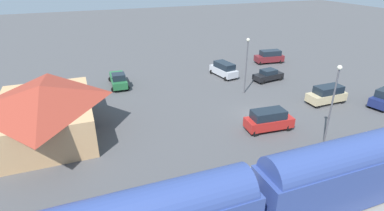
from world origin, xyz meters
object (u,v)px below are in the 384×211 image
(sedan_black, at_px, (268,75))
(light_pole_lot_center, at_px, (247,59))
(station_building, at_px, (45,110))
(suv_tan, at_px, (327,94))
(suv_red, at_px, (269,120))
(light_pole_near_platform, at_px, (334,96))
(suv_silver, at_px, (224,69))
(pedestrian_on_platform, at_px, (377,141))
(pedestrian_waiting_far, at_px, (365,138))
(suv_maroon, at_px, (269,56))
(pickup_green, at_px, (118,79))

(sedan_black, bearing_deg, light_pole_lot_center, 117.05)
(station_building, relative_size, suv_tan, 2.60)
(station_building, bearing_deg, suv_red, -108.54)
(sedan_black, bearing_deg, light_pole_near_platform, 163.90)
(suv_tan, height_order, sedan_black, suv_tan)
(light_pole_lot_center, bearing_deg, suv_red, 163.93)
(light_pole_near_platform, bearing_deg, suv_silver, 1.22)
(pedestrian_on_platform, xyz_separation_m, sedan_black, (19.75, -1.87, -0.40))
(sedan_black, height_order, light_pole_near_platform, light_pole_near_platform)
(suv_silver, height_order, light_pole_lot_center, light_pole_lot_center)
(suv_silver, bearing_deg, light_pole_near_platform, -178.78)
(suv_red, bearing_deg, pedestrian_waiting_far, -137.44)
(station_building, xyz_separation_m, light_pole_lot_center, (2.58, -23.92, 1.95))
(station_building, bearing_deg, suv_maroon, -69.40)
(station_building, relative_size, pedestrian_on_platform, 7.48)
(station_building, height_order, pedestrian_waiting_far, station_building)
(sedan_black, relative_size, light_pole_lot_center, 0.64)
(pedestrian_waiting_far, distance_m, suv_maroon, 27.85)
(sedan_black, xyz_separation_m, suv_silver, (4.12, 5.25, 0.27))
(pickup_green, bearing_deg, light_pole_near_platform, -144.05)
(pedestrian_waiting_far, bearing_deg, pickup_green, 36.85)
(suv_maroon, distance_m, light_pole_near_platform, 26.67)
(suv_tan, height_order, pickup_green, suv_tan)
(pedestrian_on_platform, xyz_separation_m, suv_red, (7.20, 6.57, -0.13))
(station_building, xyz_separation_m, pickup_green, (11.10, -8.59, -1.68))
(suv_tan, relative_size, light_pole_near_platform, 0.63)
(suv_maroon, height_order, suv_tan, same)
(light_pole_lot_center, bearing_deg, pedestrian_waiting_far, -168.92)
(pickup_green, bearing_deg, light_pole_lot_center, -119.08)
(pickup_green, xyz_separation_m, light_pole_lot_center, (-8.52, -15.33, 3.64))
(pedestrian_on_platform, bearing_deg, suv_maroon, -14.85)
(suv_tan, bearing_deg, pedestrian_waiting_far, 154.31)
(suv_tan, distance_m, light_pole_lot_center, 10.75)
(light_pole_near_platform, bearing_deg, suv_maroon, -22.76)
(pedestrian_waiting_far, xyz_separation_m, light_pole_lot_center, (16.14, 3.16, 3.38))
(pedestrian_on_platform, relative_size, suv_silver, 0.33)
(light_pole_near_platform, bearing_deg, pedestrian_on_platform, -136.40)
(pedestrian_on_platform, distance_m, suv_tan, 11.09)
(pedestrian_on_platform, xyz_separation_m, suv_tan, (10.35, -4.00, -0.13))
(suv_silver, relative_size, pickup_green, 0.94)
(station_building, xyz_separation_m, pedestrian_waiting_far, (-13.56, -27.08, -1.43))
(pedestrian_waiting_far, xyz_separation_m, light_pole_near_platform, (2.36, 2.31, 3.60))
(station_building, height_order, sedan_black, station_building)
(pickup_green, xyz_separation_m, light_pole_near_platform, (-22.30, -16.17, 3.85))
(pickup_green, bearing_deg, suv_red, -145.41)
(light_pole_lot_center, bearing_deg, light_pole_near_platform, -176.49)
(pedestrian_on_platform, distance_m, suv_red, 9.75)
(suv_red, bearing_deg, light_pole_near_platform, -138.56)
(suv_maroon, height_order, sedan_black, suv_maroon)
(pedestrian_on_platform, height_order, pedestrian_waiting_far, same)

